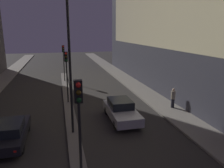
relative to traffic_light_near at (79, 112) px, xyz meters
name	(u,v)px	position (x,y,z in m)	size (l,w,h in m)	color
median_strip	(68,101)	(0.00, 12.30, -3.55)	(0.83, 29.28, 0.14)	#66605B
traffic_light_near	(79,112)	(0.00, 0.00, 0.00)	(0.32, 0.42, 4.75)	black
traffic_light_mid	(66,66)	(0.00, 11.93, 0.00)	(0.32, 0.42, 4.75)	black
traffic_light_far	(63,55)	(0.00, 21.24, 0.00)	(0.32, 0.42, 4.75)	black
street_lamp	(69,39)	(0.00, 5.44, 2.63)	(0.55, 0.55, 8.87)	black
car_left_lane	(10,132)	(-3.79, 5.08, -2.88)	(1.85, 4.64, 1.43)	black
car_right_lane	(121,110)	(3.79, 6.96, -2.83)	(1.92, 4.72, 1.56)	#B2B2B7
pedestrian_on_right_sidewalk	(173,98)	(8.85, 8.15, -2.55)	(0.38, 0.38, 1.73)	black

